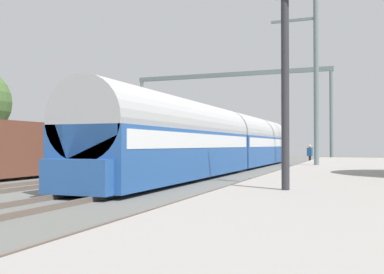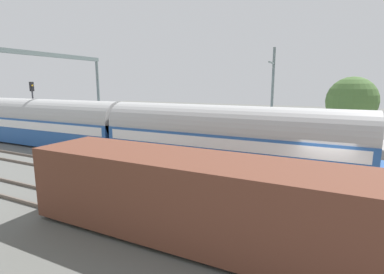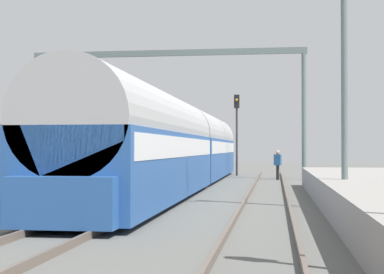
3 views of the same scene
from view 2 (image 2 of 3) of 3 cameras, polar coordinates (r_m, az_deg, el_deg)
ground at (r=15.48m, az=24.30°, el=-10.38°), size 120.00×120.00×0.00m
track_far_west at (r=9.77m, az=22.75°, el=-22.40°), size 1.52×60.00×0.16m
track_west at (r=13.50m, az=23.96°, el=-13.05°), size 1.52×60.00×0.16m
track_east at (r=17.43m, az=24.60°, el=-7.82°), size 1.52×60.00×0.16m
track_far_east at (r=21.46m, az=24.99°, el=-4.53°), size 1.52×60.00×0.16m
platform at (r=25.21m, az=20.76°, el=-1.26°), size 4.40×28.00×0.90m
passenger_train at (r=22.04m, az=-13.79°, el=1.55°), size 2.93×32.85×3.82m
freight_car at (r=9.81m, az=2.37°, el=-12.24°), size 2.80×13.00×2.70m
person_crossing at (r=30.39m, az=-18.60°, el=1.87°), size 0.46×0.37×1.73m
railway_signal_far at (r=32.35m, az=-28.79°, el=5.97°), size 0.36×0.30×5.46m
catenary_gantry at (r=26.45m, az=-30.90°, el=10.43°), size 16.94×0.28×7.86m
catenary_pole_east_mid at (r=23.63m, az=15.47°, el=7.36°), size 1.90×0.20×8.00m
tree_east_background at (r=28.25m, az=28.92°, el=6.18°), size 4.13×4.13×5.88m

